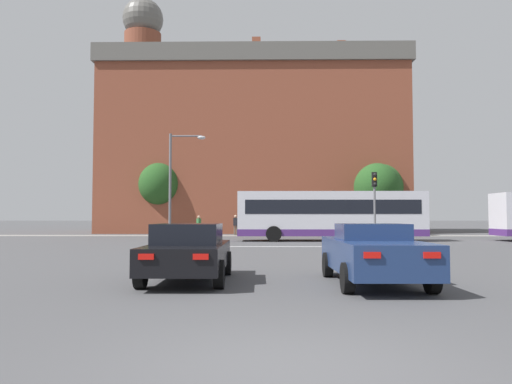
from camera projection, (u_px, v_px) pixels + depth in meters
ground_plane at (291, 369)px, 5.16m from camera, size 400.00×400.00×0.00m
stop_line_strip at (269, 247)px, 26.41m from camera, size 9.13×0.30×0.01m
far_pavement at (267, 236)px, 41.72m from camera, size 70.15×2.50×0.01m
brick_civic_building at (252, 145)px, 53.32m from camera, size 30.25×14.93×25.28m
car_saloon_left at (188, 252)px, 12.24m from camera, size 1.97×4.29×1.41m
car_roadster_right at (373, 253)px, 11.70m from camera, size 2.01×4.68×1.41m
bus_crossing_lead at (330, 215)px, 32.72m from camera, size 12.12×2.75×3.22m
traffic_light_far_right at (334, 205)px, 40.88m from camera, size 0.26×0.31×3.72m
traffic_light_near_right at (375, 196)px, 27.31m from camera, size 0.26×0.31×4.03m
street_lamp_junction at (177, 175)px, 30.78m from camera, size 2.26×0.36×6.74m
pedestrian_waiting at (199, 224)px, 41.83m from camera, size 0.37×0.46×1.69m
pedestrian_walking_east at (236, 223)px, 42.56m from camera, size 0.42×0.25×1.75m
pedestrian_walking_west at (371, 223)px, 41.80m from camera, size 0.44×0.43×1.76m
tree_by_building at (380, 187)px, 46.32m from camera, size 4.23×4.23×6.54m
tree_kerbside at (159, 184)px, 46.62m from camera, size 3.86×3.86×6.67m
tree_distant at (377, 187)px, 42.03m from camera, size 3.89×3.89×6.11m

